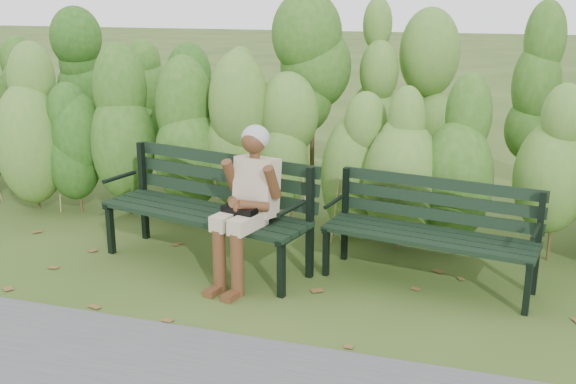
% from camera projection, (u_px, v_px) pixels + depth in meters
% --- Properties ---
extents(ground, '(80.00, 80.00, 0.00)m').
position_uv_depth(ground, '(276.00, 285.00, 5.86)').
color(ground, '#2C4514').
extents(hedge_band, '(11.04, 1.67, 2.42)m').
position_uv_depth(hedge_band, '(330.00, 108.00, 7.21)').
color(hedge_band, '#47381E').
rests_on(hedge_band, ground).
extents(leaf_litter, '(5.97, 2.15, 0.01)m').
position_uv_depth(leaf_litter, '(333.00, 292.00, 5.73)').
color(leaf_litter, brown).
rests_on(leaf_litter, ground).
extents(bench_left, '(2.13, 1.11, 1.01)m').
position_uv_depth(bench_left, '(211.00, 201.00, 6.23)').
color(bench_left, black).
rests_on(bench_left, ground).
extents(bench_right, '(1.87, 0.88, 0.90)m').
position_uv_depth(bench_right, '(432.00, 224.00, 5.82)').
color(bench_right, black).
rests_on(bench_right, ground).
extents(seated_woman, '(0.55, 0.81, 1.37)m').
position_uv_depth(seated_woman, '(248.00, 195.00, 5.75)').
color(seated_woman, '#C2AC93').
rests_on(seated_woman, ground).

